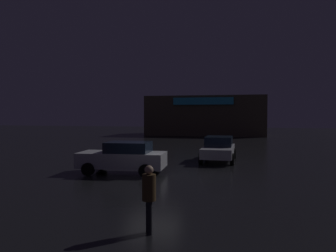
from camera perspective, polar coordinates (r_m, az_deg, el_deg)
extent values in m
plane|color=black|center=(16.04, -2.47, -8.49)|extent=(120.00, 120.00, 0.00)
cube|color=brown|center=(48.35, 6.47, 1.72)|extent=(16.08, 7.63, 5.36)
cube|color=#33CCF2|center=(44.45, 5.84, 4.17)|extent=(7.80, 0.24, 0.93)
cube|color=#B7B7BF|center=(21.46, 8.43, -4.15)|extent=(1.83, 4.47, 0.58)
cube|color=black|center=(21.70, 8.50, -2.53)|extent=(1.63, 2.20, 0.60)
cylinder|color=black|center=(19.98, 10.66, -5.45)|extent=(0.22, 0.68, 0.68)
cylinder|color=black|center=(20.14, 5.52, -5.37)|extent=(0.22, 0.68, 0.68)
cylinder|color=black|center=(22.90, 10.98, -4.50)|extent=(0.22, 0.68, 0.68)
cylinder|color=black|center=(23.04, 6.49, -4.44)|extent=(0.22, 0.68, 0.68)
cube|color=#B7B7BF|center=(17.05, -7.67, -5.58)|extent=(4.34, 2.11, 0.73)
cube|color=black|center=(16.89, -6.62, -3.52)|extent=(2.20, 1.78, 0.52)
cylinder|color=black|center=(16.73, -13.19, -7.03)|extent=(0.63, 0.26, 0.62)
cylinder|color=black|center=(18.40, -11.00, -6.19)|extent=(0.63, 0.26, 0.62)
cylinder|color=black|center=(15.88, -3.80, -7.47)|extent=(0.63, 0.26, 0.62)
cylinder|color=black|center=(17.63, -2.43, -6.52)|extent=(0.63, 0.26, 0.62)
cylinder|color=black|center=(8.58, -3.11, -15.07)|extent=(0.14, 0.14, 0.81)
cylinder|color=black|center=(8.73, -3.25, -14.77)|extent=(0.14, 0.14, 0.81)
cylinder|color=#3F2D19|center=(8.47, -3.19, -10.20)|extent=(0.45, 0.45, 0.64)
sphere|color=tan|center=(8.39, -3.20, -7.32)|extent=(0.22, 0.22, 0.22)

